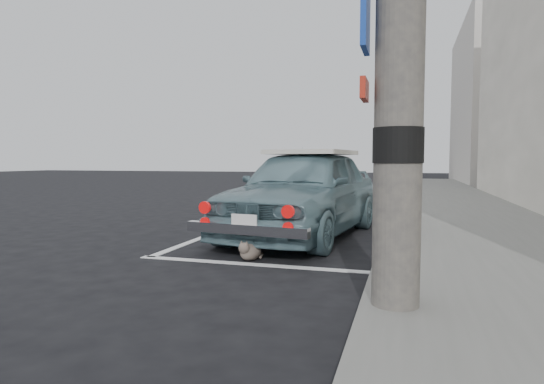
% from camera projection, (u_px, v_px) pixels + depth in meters
% --- Properties ---
extents(ground, '(80.00, 80.00, 0.00)m').
position_uv_depth(ground, '(233.00, 254.00, 5.80)').
color(ground, black).
rests_on(ground, ground).
extents(sidewalk, '(2.80, 40.00, 0.15)m').
position_uv_depth(sidewalk, '(481.00, 235.00, 6.80)').
color(sidewalk, slate).
rests_on(sidewalk, ground).
extents(building_far, '(3.50, 10.00, 8.00)m').
position_uv_depth(building_far, '(497.00, 104.00, 22.83)').
color(building_far, beige).
rests_on(building_far, ground).
extents(pline_rear, '(3.00, 0.12, 0.01)m').
position_uv_depth(pline_rear, '(258.00, 265.00, 5.18)').
color(pline_rear, silver).
rests_on(pline_rear, ground).
extents(pline_front, '(3.00, 0.12, 0.01)m').
position_uv_depth(pline_front, '(342.00, 206.00, 11.87)').
color(pline_front, silver).
rests_on(pline_front, ground).
extents(pline_side, '(0.12, 7.00, 0.01)m').
position_uv_depth(pline_side, '(247.00, 221.00, 8.93)').
color(pline_side, silver).
rests_on(pline_side, ground).
extents(retro_coupe, '(2.16, 4.30, 1.40)m').
position_uv_depth(retro_coupe, '(304.00, 191.00, 7.17)').
color(retro_coupe, slate).
rests_on(retro_coupe, ground).
extents(cat, '(0.28, 0.48, 0.26)m').
position_uv_depth(cat, '(250.00, 251.00, 5.41)').
color(cat, '#776A5B').
rests_on(cat, ground).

